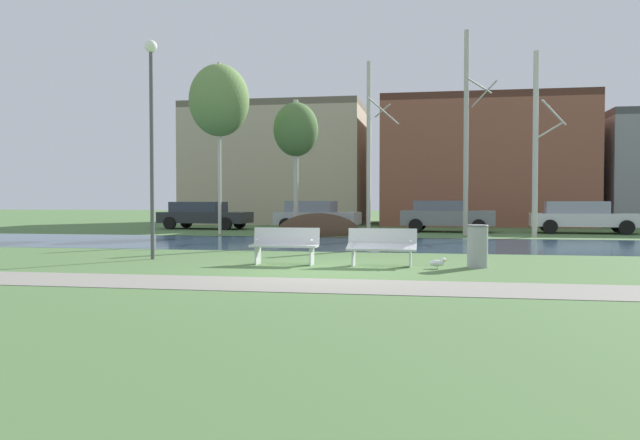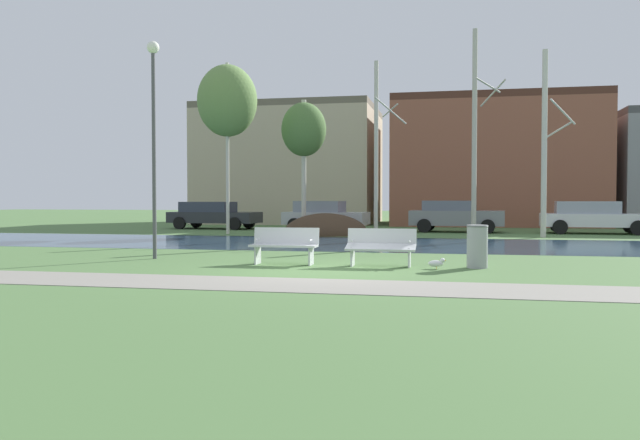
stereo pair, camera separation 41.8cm
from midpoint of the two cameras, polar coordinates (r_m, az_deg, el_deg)
name	(u,v)px [view 2 (the right image)]	position (r m, az deg, el deg)	size (l,w,h in m)	color
ground_plane	(375,241)	(23.69, 5.44, -1.89)	(120.00, 120.00, 0.00)	#4C703D
paved_path_strip	(297,285)	(11.61, -1.06, -5.81)	(60.00, 1.90, 0.01)	gray
river_band	(370,244)	(22.26, 5.04, -2.12)	(80.00, 7.11, 0.01)	#284256
soil_mound	(326,234)	(28.01, 0.94, -1.29)	(3.75, 3.47, 1.87)	#423021
bench_left	(284,245)	(15.23, -2.40, -2.20)	(1.60, 0.56, 0.87)	silver
bench_right	(381,246)	(14.85, 6.26, -2.32)	(1.60, 0.56, 0.87)	silver
trash_bin	(477,246)	(14.93, 14.61, -2.22)	(0.49, 0.49, 0.97)	#999B9E
seagull	(437,263)	(14.53, 11.17, -3.79)	(0.40, 0.15, 0.25)	white
streetlamp	(154,115)	(17.25, -13.92, 9.06)	(0.32, 0.32, 5.63)	#4C4C51
birch_far_left	(227,101)	(28.98, -7.84, 10.46)	(2.64, 2.64, 7.56)	beige
birch_left	(304,130)	(29.15, -1.04, 7.98)	(2.03, 2.03, 6.02)	beige
birch_center_left	(377,147)	(27.49, 5.52, 6.53)	(1.39, 2.24, 7.41)	beige
birch_center	(475,131)	(28.23, 14.07, 7.72)	(1.38, 2.30, 8.74)	#BCB7A8
birch_center_right	(545,143)	(27.56, 19.82, 6.50)	(1.28, 2.18, 7.56)	beige
parked_van_nearest_dark	(213,214)	(33.72, -9.18, 0.50)	(4.78, 2.37, 1.41)	#282B30
parked_sedan_second_silver	(324,215)	(31.20, 0.77, 0.44)	(4.14, 2.36, 1.45)	#B2B5BC
parked_hatch_third_grey	(455,215)	(30.63, 12.34, 0.41)	(4.42, 2.23, 1.48)	slate
parked_wagon_fourth_white	(593,217)	(31.14, 23.50, 0.28)	(4.87, 2.31, 1.45)	silver
building_beige_block	(292,166)	(42.02, -2.24, 4.87)	(10.98, 8.45, 7.47)	#BCAD8E
building_brick_low	(493,164)	(40.79, 15.47, 4.87)	(11.82, 9.70, 7.45)	brown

